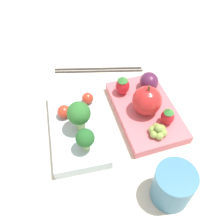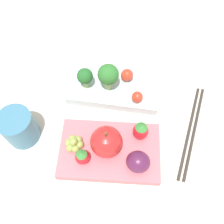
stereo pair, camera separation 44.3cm
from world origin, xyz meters
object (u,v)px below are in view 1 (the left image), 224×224
Objects in this scene: broccoli_floret_1 at (79,114)px; cherry_tomato_0 at (64,112)px; broccoli_floret_0 at (85,139)px; plum at (149,81)px; apple at (147,101)px; strawberry_1 at (168,116)px; drinking_cup at (173,186)px; cherry_tomato_1 at (88,98)px; bento_box_fruit at (145,111)px; chopsticks_pair at (99,69)px; grape_cluster at (158,131)px; strawberry_0 at (123,85)px; bento_box_savoury at (77,127)px.

cherry_tomato_0 is (0.03, 0.03, -0.03)m from broccoli_floret_1.
plum is (0.13, -0.15, -0.01)m from broccoli_floret_0.
apple is 1.72× the size of strawberry_1.
apple is 0.96× the size of drinking_cup.
cherry_tomato_1 is at bearing 98.25° from plum.
bento_box_fruit is 3.09× the size of broccoli_floret_1.
chopsticks_pair is (0.32, 0.07, -0.03)m from drinking_cup.
cherry_tomato_1 is at bearing -59.72° from cherry_tomato_0.
cherry_tomato_0 reaches higher than grape_cluster.
strawberry_0 is at bearing 36.82° from bento_box_fruit.
strawberry_0 is 1.26× the size of grape_cluster.
bento_box_savoury is 0.07m from broccoli_floret_0.
grape_cluster is at bearing -176.15° from bento_box_fruit.
grape_cluster is (0.01, -0.13, -0.02)m from broccoli_floret_0.
grape_cluster reaches higher than bento_box_savoury.
grape_cluster is at bearing -108.10° from bento_box_savoury.
broccoli_floret_0 is 0.13m from grape_cluster.
broccoli_floret_1 reaches higher than cherry_tomato_1.
plum is at bearing -20.08° from apple.
plum is 0.23m from drinking_cup.
strawberry_0 is at bearing 20.06° from grape_cluster.
bento_box_fruit is at bearing -59.93° from broccoli_floret_0.
cherry_tomato_0 is at bearing 39.82° from bento_box_savoury.
apple is (-0.01, -0.16, 0.01)m from cherry_tomato_0.
cherry_tomato_0 is 0.20m from strawberry_1.
strawberry_1 is at bearing -98.43° from bento_box_savoury.
strawberry_1 is (0.03, -0.16, -0.01)m from broccoli_floret_0.
cherry_tomato_0 is 0.67× the size of strawberry_1.
bento_box_savoury is at bearing 97.03° from bento_box_fruit.
cherry_tomato_1 is 0.34× the size of apple.
bento_box_savoury is at bearing 71.90° from grape_cluster.
cherry_tomato_0 is 0.17m from chopsticks_pair.
cherry_tomato_0 is 0.58× the size of strawberry_0.
cherry_tomato_0 is 0.16m from apple.
cherry_tomato_0 is 0.24m from drinking_cup.
bento_box_savoury is 0.97× the size of bento_box_fruit.
broccoli_floret_1 is 0.07m from cherry_tomato_1.
grape_cluster is (-0.04, -0.14, -0.03)m from broccoli_floret_1.
strawberry_0 is 0.11m from chopsticks_pair.
bento_box_fruit is at bearing -82.97° from bento_box_savoury.
apple reaches higher than broccoli_floret_0.
broccoli_floret_0 is 0.11m from cherry_tomato_1.
plum is at bearing -61.97° from broccoli_floret_1.
drinking_cup is (-0.14, -0.13, -0.03)m from broccoli_floret_1.
chopsticks_pair is at bearing 25.75° from bento_box_fruit.
strawberry_0 is (0.08, -0.10, -0.02)m from broccoli_floret_1.
broccoli_floret_1 reaches higher than strawberry_0.
bento_box_fruit is 0.17m from drinking_cup.
grape_cluster is 0.17× the size of chopsticks_pair.
broccoli_floret_1 is 0.20m from chopsticks_pair.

